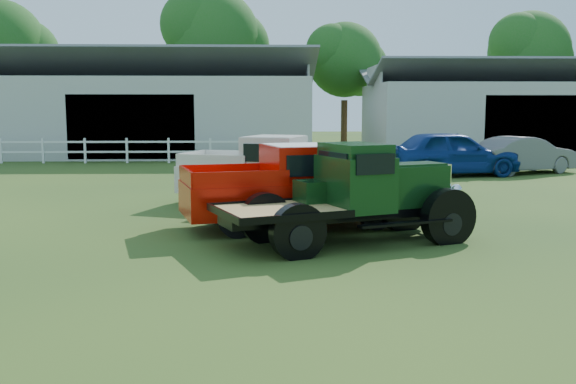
{
  "coord_description": "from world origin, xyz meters",
  "views": [
    {
      "loc": [
        -0.17,
        -11.04,
        2.67
      ],
      "look_at": [
        0.2,
        1.2,
        1.05
      ],
      "focal_mm": 40.0,
      "sensor_mm": 36.0,
      "label": 1
    }
  ],
  "objects_px": {
    "vintage_flatbed": "(350,194)",
    "misc_car_blue": "(451,153)",
    "white_pickup": "(271,172)",
    "misc_car_grey": "(523,155)",
    "red_pickup": "(295,186)"
  },
  "relations": [
    {
      "from": "vintage_flatbed",
      "to": "misc_car_blue",
      "type": "relative_size",
      "value": 0.94
    },
    {
      "from": "vintage_flatbed",
      "to": "misc_car_blue",
      "type": "distance_m",
      "value": 13.56
    },
    {
      "from": "misc_car_blue",
      "to": "red_pickup",
      "type": "bearing_deg",
      "value": 138.5
    },
    {
      "from": "vintage_flatbed",
      "to": "white_pickup",
      "type": "relative_size",
      "value": 0.98
    },
    {
      "from": "red_pickup",
      "to": "misc_car_blue",
      "type": "distance_m",
      "value": 12.47
    },
    {
      "from": "vintage_flatbed",
      "to": "misc_car_blue",
      "type": "xyz_separation_m",
      "value": [
        5.52,
        12.39,
        -0.09
      ]
    },
    {
      "from": "white_pickup",
      "to": "misc_car_blue",
      "type": "relative_size",
      "value": 0.96
    },
    {
      "from": "vintage_flatbed",
      "to": "red_pickup",
      "type": "relative_size",
      "value": 0.97
    },
    {
      "from": "red_pickup",
      "to": "white_pickup",
      "type": "xyz_separation_m",
      "value": [
        -0.52,
        3.18,
        -0.0
      ]
    },
    {
      "from": "vintage_flatbed",
      "to": "white_pickup",
      "type": "distance_m",
      "value": 5.18
    },
    {
      "from": "red_pickup",
      "to": "misc_car_grey",
      "type": "height_order",
      "value": "red_pickup"
    },
    {
      "from": "misc_car_blue",
      "to": "misc_car_grey",
      "type": "xyz_separation_m",
      "value": [
        3.19,
        0.83,
        -0.15
      ]
    },
    {
      "from": "white_pickup",
      "to": "misc_car_grey",
      "type": "bearing_deg",
      "value": 58.69
    },
    {
      "from": "misc_car_blue",
      "to": "misc_car_grey",
      "type": "relative_size",
      "value": 1.16
    },
    {
      "from": "vintage_flatbed",
      "to": "misc_car_grey",
      "type": "xyz_separation_m",
      "value": [
        8.71,
        13.22,
        -0.24
      ]
    }
  ]
}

